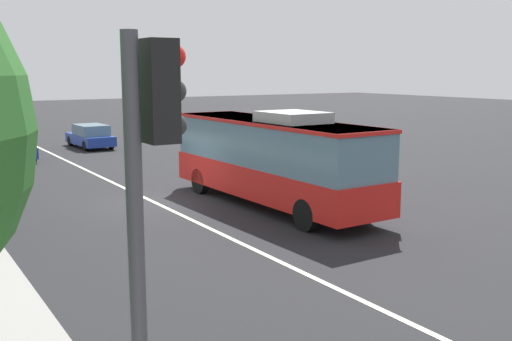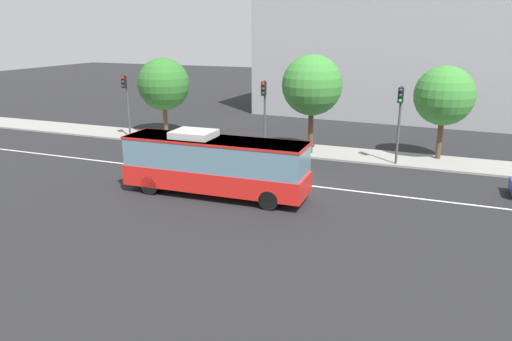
{
  "view_description": "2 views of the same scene",
  "coord_description": "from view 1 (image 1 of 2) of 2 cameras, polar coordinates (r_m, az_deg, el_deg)",
  "views": [
    {
      "loc": [
        -20.59,
        8.36,
        4.85
      ],
      "look_at": [
        -2.9,
        -2.67,
        1.37
      ],
      "focal_mm": 42.4,
      "sensor_mm": 36.0,
      "label": 1
    },
    {
      "loc": [
        8.21,
        -25.51,
        8.66
      ],
      "look_at": [
        -0.7,
        -2.87,
        1.47
      ],
      "focal_mm": 33.82,
      "sensor_mm": 36.0,
      "label": 2
    }
  ],
  "objects": [
    {
      "name": "transit_bus",
      "position": [
        21.49,
        1.59,
        1.35
      ],
      "size": [
        10.05,
        2.73,
        3.46
      ],
      "rotation": [
        0.0,
        0.0,
        0.02
      ],
      "color": "red",
      "rests_on": "ground_plane"
    },
    {
      "name": "lane_centre_line",
      "position": [
        22.74,
        -9.64,
        -2.95
      ],
      "size": [
        76.0,
        0.16,
        0.01
      ],
      "primitive_type": "cube",
      "color": "silver",
      "rests_on": "ground_plane"
    },
    {
      "name": "sedan_blue_ahead",
      "position": [
        35.61,
        -22.12,
        2.13
      ],
      "size": [
        4.53,
        1.89,
        1.46
      ],
      "rotation": [
        0.0,
        0.0,
        3.16
      ],
      "color": "#1E3899",
      "rests_on": "ground_plane"
    },
    {
      "name": "sedan_blue",
      "position": [
        39.44,
        -15.35,
        3.14
      ],
      "size": [
        4.56,
        1.94,
        1.46
      ],
      "rotation": [
        0.0,
        0.0,
        0.03
      ],
      "color": "#1E3899",
      "rests_on": "ground_plane"
    },
    {
      "name": "traffic_light_near_corner",
      "position": [
        5.78,
        -9.96,
        -3.49
      ],
      "size": [
        0.32,
        0.62,
        5.2
      ],
      "rotation": [
        0.0,
        0.0,
        -1.57
      ],
      "color": "#47474C",
      "rests_on": "ground_plane"
    },
    {
      "name": "ground_plane",
      "position": [
        22.75,
        -9.64,
        -2.96
      ],
      "size": [
        160.0,
        160.0,
        0.0
      ],
      "primitive_type": "plane",
      "color": "black"
    }
  ]
}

